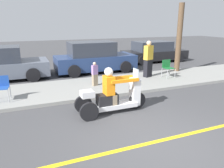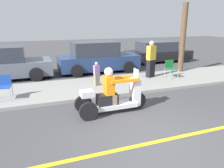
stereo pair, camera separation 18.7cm
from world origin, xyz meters
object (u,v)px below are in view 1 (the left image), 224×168
(spectator_end_of_line, at_px, (95,74))
(parked_car_lot_left, at_px, (94,58))
(folding_chair_curbside, at_px, (2,86))
(motorcycle_trike, at_px, (112,97))
(parked_car_lot_right, at_px, (154,52))
(spectator_near_curb, at_px, (148,60))
(tree_trunk, at_px, (179,38))
(folding_chair_set_back, at_px, (168,67))

(spectator_end_of_line, xyz_separation_m, parked_car_lot_left, (0.95, 3.02, 0.17))
(folding_chair_curbside, relative_size, parked_car_lot_left, 0.19)
(motorcycle_trike, height_order, parked_car_lot_left, parked_car_lot_left)
(motorcycle_trike, bearing_deg, parked_car_lot_left, 77.56)
(parked_car_lot_right, bearing_deg, spectator_near_curb, -125.84)
(parked_car_lot_left, bearing_deg, spectator_near_curb, -53.79)
(spectator_end_of_line, xyz_separation_m, spectator_near_curb, (2.81, 0.47, 0.35))
(parked_car_lot_left, relative_size, tree_trunk, 1.24)
(motorcycle_trike, relative_size, spectator_near_curb, 1.30)
(motorcycle_trike, relative_size, parked_car_lot_right, 0.50)
(spectator_end_of_line, height_order, folding_chair_curbside, spectator_end_of_line)
(parked_car_lot_right, bearing_deg, folding_chair_curbside, -151.38)
(spectator_near_curb, xyz_separation_m, parked_car_lot_right, (2.93, 4.06, -0.29))
(parked_car_lot_right, height_order, tree_trunk, tree_trunk)
(spectator_end_of_line, height_order, folding_chair_set_back, spectator_end_of_line)
(motorcycle_trike, xyz_separation_m, folding_chair_curbside, (-3.13, 2.11, 0.12))
(motorcycle_trike, height_order, tree_trunk, tree_trunk)
(motorcycle_trike, height_order, parked_car_lot_right, motorcycle_trike)
(folding_chair_set_back, xyz_separation_m, parked_car_lot_left, (-2.71, 2.93, 0.14))
(spectator_end_of_line, bearing_deg, folding_chair_set_back, 1.30)
(motorcycle_trike, xyz_separation_m, spectator_near_curb, (3.10, 3.05, 0.44))
(spectator_near_curb, bearing_deg, parked_car_lot_right, 54.16)
(parked_car_lot_left, xyz_separation_m, tree_trunk, (4.03, -1.98, 1.09))
(motorcycle_trike, xyz_separation_m, folding_chair_set_back, (3.94, 2.67, 0.12))
(parked_car_lot_right, bearing_deg, motorcycle_trike, -130.29)
(spectator_end_of_line, xyz_separation_m, parked_car_lot_right, (5.74, 4.53, 0.07))
(motorcycle_trike, distance_m, spectator_near_curb, 4.37)
(spectator_near_curb, height_order, tree_trunk, tree_trunk)
(tree_trunk, bearing_deg, parked_car_lot_left, 153.83)
(motorcycle_trike, bearing_deg, spectator_near_curb, 44.58)
(folding_chair_curbside, distance_m, tree_trunk, 8.62)
(spectator_end_of_line, relative_size, tree_trunk, 0.28)
(spectator_near_curb, relative_size, parked_car_lot_left, 0.40)
(spectator_end_of_line, relative_size, parked_car_lot_right, 0.22)
(motorcycle_trike, relative_size, spectator_end_of_line, 2.25)
(folding_chair_set_back, relative_size, parked_car_lot_left, 0.19)
(tree_trunk, bearing_deg, motorcycle_trike, -145.46)
(motorcycle_trike, height_order, spectator_end_of_line, motorcycle_trike)
(parked_car_lot_left, xyz_separation_m, parked_car_lot_right, (4.79, 1.51, -0.10))
(parked_car_lot_left, distance_m, parked_car_lot_right, 5.03)
(folding_chair_set_back, relative_size, parked_car_lot_right, 0.19)
(spectator_near_curb, xyz_separation_m, folding_chair_set_back, (0.85, -0.39, -0.32))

